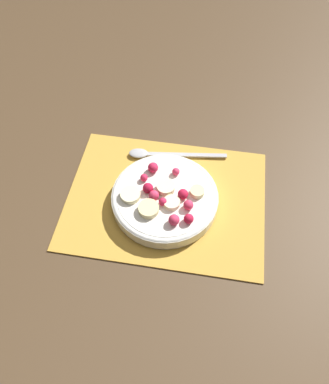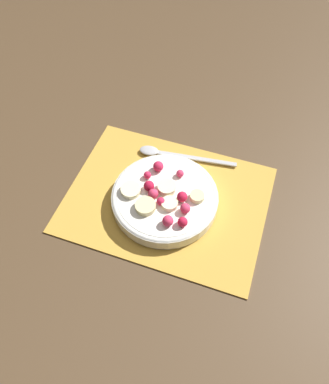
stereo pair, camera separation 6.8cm
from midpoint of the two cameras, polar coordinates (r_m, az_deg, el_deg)
name	(u,v)px [view 2 (the right image)]	position (r m, az deg, el deg)	size (l,w,h in m)	color
ground_plane	(167,200)	(0.72, 3.04, -1.37)	(3.00, 3.00, 0.00)	#4C3823
placemat	(167,199)	(0.72, 3.05, -1.24)	(0.37, 0.28, 0.01)	gold
fruit_bowl	(164,198)	(0.69, 2.77, -1.05)	(0.20, 0.20, 0.05)	silver
spoon	(169,154)	(0.78, 3.21, 5.65)	(0.20, 0.04, 0.01)	#B2B2B7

